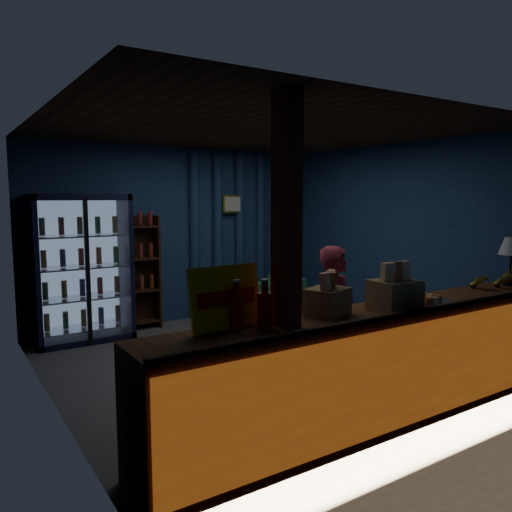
{
  "coord_description": "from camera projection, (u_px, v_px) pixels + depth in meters",
  "views": [
    {
      "loc": [
        -3.11,
        -4.69,
        1.86
      ],
      "look_at": [
        -0.2,
        -0.2,
        1.23
      ],
      "focal_mm": 35.0,
      "sensor_mm": 36.0,
      "label": 1
    }
  ],
  "objects": [
    {
      "name": "table_lamp",
      "position": [
        512.0,
        248.0,
        5.11
      ],
      "size": [
        0.25,
        0.25,
        0.5
      ],
      "color": "black",
      "rests_on": "counter"
    },
    {
      "name": "shopkeeper",
      "position": [
        336.0,
        321.0,
        4.68
      ],
      "size": [
        0.6,
        0.51,
        1.41
      ],
      "primitive_type": "imported",
      "rotation": [
        0.0,
        0.0,
        0.38
      ],
      "color": "#9C2A3D",
      "rests_on": "ground"
    },
    {
      "name": "yellow_sign",
      "position": [
        226.0,
        298.0,
        3.44
      ],
      "size": [
        0.56,
        0.14,
        0.44
      ],
      "color": "yellow",
      "rests_on": "counter"
    },
    {
      "name": "side_table",
      "position": [
        232.0,
        308.0,
        7.18
      ],
      "size": [
        0.62,
        0.47,
        0.64
      ],
      "color": "#3E2913",
      "rests_on": "ground"
    },
    {
      "name": "green_chair",
      "position": [
        277.0,
        299.0,
        7.61
      ],
      "size": [
        0.91,
        0.92,
        0.63
      ],
      "primitive_type": "imported",
      "rotation": [
        0.0,
        0.0,
        3.59
      ],
      "color": "#54A86F",
      "rests_on": "ground"
    },
    {
      "name": "banana_bunches",
      "position": [
        494.0,
        280.0,
        5.06
      ],
      "size": [
        0.7,
        0.28,
        0.15
      ],
      "color": "gold",
      "rests_on": "counter"
    },
    {
      "name": "pastry_tray",
      "position": [
        425.0,
        301.0,
        4.29
      ],
      "size": [
        0.45,
        0.45,
        0.07
      ],
      "color": "silver",
      "rests_on": "counter"
    },
    {
      "name": "soda_bottles",
      "position": [
        261.0,
        307.0,
        3.51
      ],
      "size": [
        0.47,
        0.19,
        0.35
      ],
      "color": "red",
      "rests_on": "counter"
    },
    {
      "name": "ground",
      "position": [
        261.0,
        358.0,
        5.81
      ],
      "size": [
        4.6,
        4.6,
        0.0
      ],
      "primitive_type": "plane",
      "color": "#515154",
      "rests_on": "ground"
    },
    {
      "name": "counter",
      "position": [
        387.0,
        364.0,
        4.16
      ],
      "size": [
        4.4,
        0.57,
        0.99
      ],
      "color": "brown",
      "rests_on": "ground"
    },
    {
      "name": "framed_picture",
      "position": [
        233.0,
        204.0,
        7.81
      ],
      "size": [
        0.36,
        0.04,
        0.28
      ],
      "color": "yellow",
      "rests_on": "room_walls"
    },
    {
      "name": "snack_box_centre",
      "position": [
        327.0,
        299.0,
        3.88
      ],
      "size": [
        0.39,
        0.36,
        0.34
      ],
      "color": "olive",
      "rests_on": "counter"
    },
    {
      "name": "curtain_folds",
      "position": [
        240.0,
        232.0,
        7.98
      ],
      "size": [
        1.74,
        0.14,
        2.5
      ],
      "color": "navy",
      "rests_on": "room_walls"
    },
    {
      "name": "bottle_shelf",
      "position": [
        140.0,
        273.0,
        7.06
      ],
      "size": [
        0.5,
        0.28,
        1.6
      ],
      "color": "#3E2913",
      "rests_on": "ground"
    },
    {
      "name": "snack_box_left",
      "position": [
        395.0,
        292.0,
        4.07
      ],
      "size": [
        0.38,
        0.32,
        0.39
      ],
      "color": "olive",
      "rests_on": "counter"
    },
    {
      "name": "beverage_cooler",
      "position": [
        80.0,
        269.0,
        6.46
      ],
      "size": [
        1.2,
        0.62,
        1.9
      ],
      "color": "black",
      "rests_on": "ground"
    },
    {
      "name": "support_post",
      "position": [
        286.0,
        277.0,
        3.51
      ],
      "size": [
        0.16,
        0.16,
        2.6
      ],
      "primitive_type": "cube",
      "color": "maroon",
      "rests_on": "ground"
    },
    {
      "name": "room_walls",
      "position": [
        261.0,
        223.0,
        5.63
      ],
      "size": [
        4.6,
        4.6,
        4.6
      ],
      "color": "navy",
      "rests_on": "ground"
    }
  ]
}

